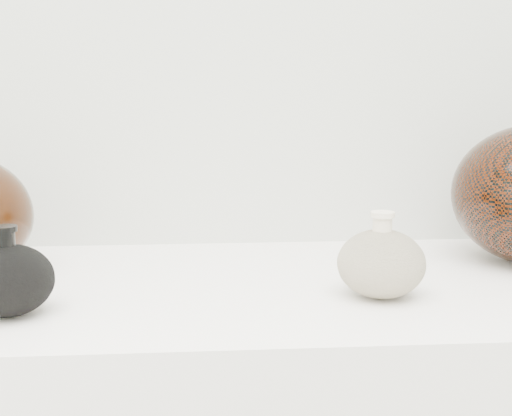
{
  "coord_description": "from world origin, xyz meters",
  "views": [
    {
      "loc": [
        -0.02,
        0.02,
        1.16
      ],
      "look_at": [
        0.06,
        0.92,
        1.01
      ],
      "focal_mm": 50.0,
      "sensor_mm": 36.0,
      "label": 1
    }
  ],
  "objects": [
    {
      "name": "black_gourd_vase",
      "position": [
        -0.24,
        0.83,
        0.94
      ],
      "size": [
        0.11,
        0.11,
        0.11
      ],
      "color": "black",
      "rests_on": "display_counter"
    },
    {
      "name": "cream_gourd_vase",
      "position": [
        0.21,
        0.87,
        0.94
      ],
      "size": [
        0.13,
        0.13,
        0.11
      ],
      "color": "beige",
      "rests_on": "display_counter"
    }
  ]
}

